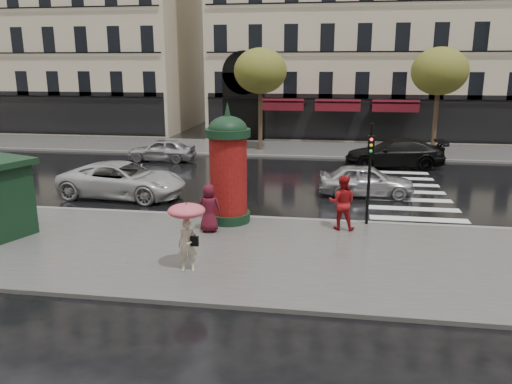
% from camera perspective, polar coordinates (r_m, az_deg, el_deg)
% --- Properties ---
extents(ground, '(160.00, 160.00, 0.00)m').
position_cam_1_polar(ground, '(15.74, -1.66, -6.49)').
color(ground, black).
rests_on(ground, ground).
extents(near_sidewalk, '(90.00, 7.00, 0.12)m').
position_cam_1_polar(near_sidewalk, '(15.26, -2.00, -6.94)').
color(near_sidewalk, '#474744').
rests_on(near_sidewalk, ground).
extents(far_sidewalk, '(90.00, 6.00, 0.12)m').
position_cam_1_polar(far_sidewalk, '(34.02, 4.08, 4.97)').
color(far_sidewalk, '#474744').
rests_on(far_sidewalk, ground).
extents(near_kerb, '(90.00, 0.25, 0.14)m').
position_cam_1_polar(near_kerb, '(18.51, -0.00, -3.01)').
color(near_kerb, slate).
rests_on(near_kerb, ground).
extents(far_kerb, '(90.00, 0.25, 0.14)m').
position_cam_1_polar(far_kerb, '(31.08, 3.62, 4.10)').
color(far_kerb, slate).
rests_on(far_kerb, ground).
extents(zebra_crossing, '(3.60, 11.75, 0.01)m').
position_cam_1_polar(zebra_crossing, '(24.93, 16.13, 0.83)').
color(zebra_crossing, silver).
rests_on(zebra_crossing, ground).
extents(tree_far_left, '(3.40, 3.40, 6.64)m').
position_cam_1_polar(tree_far_left, '(32.80, 0.51, 13.63)').
color(tree_far_left, '#38281C').
rests_on(tree_far_left, ground).
extents(tree_far_right, '(3.40, 3.40, 6.64)m').
position_cam_1_polar(tree_far_right, '(33.08, 20.23, 12.78)').
color(tree_far_right, '#38281C').
rests_on(tree_far_right, ground).
extents(woman_umbrella, '(1.01, 1.01, 1.94)m').
position_cam_1_polar(woman_umbrella, '(13.55, -7.88, -3.83)').
color(woman_umbrella, beige).
rests_on(woman_umbrella, near_sidewalk).
extents(woman_red, '(0.98, 0.79, 1.88)m').
position_cam_1_polar(woman_red, '(17.16, 9.81, -1.19)').
color(woman_red, maroon).
rests_on(woman_red, near_sidewalk).
extents(man_burgundy, '(0.85, 0.61, 1.64)m').
position_cam_1_polar(man_burgundy, '(16.76, -5.40, -1.85)').
color(man_burgundy, '#4D0F1D').
rests_on(man_burgundy, near_sidewalk).
extents(morris_column, '(1.58, 1.58, 4.26)m').
position_cam_1_polar(morris_column, '(17.58, -3.20, 3.06)').
color(morris_column, black).
rests_on(morris_column, near_sidewalk).
extents(traffic_light, '(0.23, 0.33, 3.56)m').
position_cam_1_polar(traffic_light, '(17.56, 12.88, 3.10)').
color(traffic_light, black).
rests_on(traffic_light, near_sidewalk).
extents(car_silver, '(4.15, 1.78, 1.39)m').
position_cam_1_polar(car_silver, '(22.26, 12.46, 1.31)').
color(car_silver, '#BABAC0').
rests_on(car_silver, ground).
extents(car_white, '(5.64, 2.97, 1.51)m').
position_cam_1_polar(car_white, '(22.31, -14.96, 1.34)').
color(car_white, '#BDBDBD').
rests_on(car_white, ground).
extents(car_black, '(5.53, 2.52, 1.57)m').
position_cam_1_polar(car_black, '(29.05, 15.53, 4.31)').
color(car_black, black).
rests_on(car_black, ground).
extents(car_far_silver, '(4.00, 1.68, 1.35)m').
position_cam_1_polar(car_far_silver, '(30.23, -10.72, 4.76)').
color(car_far_silver, '#ACABB0').
rests_on(car_far_silver, ground).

